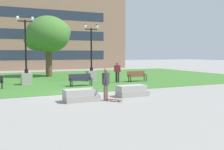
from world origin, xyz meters
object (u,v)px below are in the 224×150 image
skateboard (114,100)px  concrete_block_left (132,91)px  concrete_block_center (81,95)px  park_bench_near_left (81,79)px  lamp_post_left (26,71)px  person_bystander_near_lawn (117,71)px  person_skateboarder (106,82)px  lamp_post_right (91,69)px  park_bench_near_right (137,75)px

skateboard → concrete_block_left: bearing=32.3°
concrete_block_center → park_bench_near_left: bearing=71.9°
lamp_post_left → person_bystander_near_lawn: (7.16, -1.64, -0.13)m
person_bystander_near_lawn → lamp_post_left: bearing=167.1°
person_skateboarder → lamp_post_left: bearing=107.9°
concrete_block_center → lamp_post_right: (3.97, 9.04, 0.74)m
person_skateboarder → lamp_post_left: (-2.89, 8.95, 0.14)m
concrete_block_left → skateboard: 1.96m
lamp_post_left → concrete_block_left: bearing=-59.8°
concrete_block_center → concrete_block_left: bearing=5.6°
concrete_block_left → park_bench_near_right: bearing=57.5°
skateboard → person_bystander_near_lawn: (3.98, 7.70, 0.90)m
concrete_block_center → park_bench_near_right: 10.20m
lamp_post_left → lamp_post_right: lamp_post_left is taller
park_bench_near_left → park_bench_near_right: same height
park_bench_near_left → lamp_post_right: bearing=56.6°
concrete_block_center → lamp_post_right: bearing=66.3°
concrete_block_left → lamp_post_right: size_ratio=0.36×
concrete_block_center → person_bystander_near_lawn: 8.91m
concrete_block_center → concrete_block_left: same height
concrete_block_center → park_bench_near_left: size_ratio=0.99×
concrete_block_center → lamp_post_left: (-1.63, 8.60, 0.80)m
concrete_block_left → person_bystander_near_lawn: bearing=70.7°
concrete_block_center → concrete_block_left: (3.19, 0.31, 0.00)m
person_skateboarder → park_bench_near_left: (0.71, 6.36, -0.43)m
skateboard → person_bystander_near_lawn: size_ratio=0.53×
concrete_block_center → person_skateboarder: (1.26, -0.35, 0.66)m
person_skateboarder → park_bench_near_right: (6.18, 7.33, -0.43)m
park_bench_near_left → lamp_post_left: (-3.60, 2.59, 0.57)m
person_skateboarder → park_bench_near_right: person_skateboarder is taller
skateboard → lamp_post_right: lamp_post_right is taller
park_bench_near_left → person_bystander_near_lawn: bearing=15.1°
lamp_post_left → lamp_post_right: 5.62m
concrete_block_center → skateboard: (1.54, -0.73, -0.22)m
concrete_block_left → person_skateboarder: bearing=-161.2°
park_bench_near_right → lamp_post_left: lamp_post_left is taller
park_bench_near_left → person_bystander_near_lawn: (3.56, 0.96, 0.44)m
person_skateboarder → person_bystander_near_lawn: 8.47m
person_skateboarder → lamp_post_right: (2.71, 9.39, 0.08)m
person_bystander_near_lawn → concrete_block_left: bearing=-109.3°
concrete_block_left → person_skateboarder: 2.15m
park_bench_near_right → park_bench_near_left: bearing=-169.9°
park_bench_near_right → concrete_block_center: bearing=-136.8°
park_bench_near_right → concrete_block_left: bearing=-122.5°
concrete_block_left → skateboard: size_ratio=2.00×
skateboard → person_bystander_near_lawn: bearing=62.7°
concrete_block_left → park_bench_near_left: size_ratio=0.99×
park_bench_near_left → park_bench_near_right: size_ratio=1.01×
lamp_post_left → person_bystander_near_lawn: bearing=-12.9°
person_skateboarder → park_bench_near_right: 9.59m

